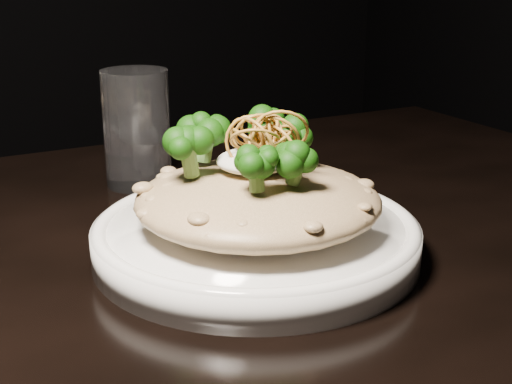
% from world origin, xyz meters
% --- Properties ---
extents(table, '(1.10, 0.80, 0.75)m').
position_xyz_m(table, '(0.00, 0.00, 0.67)').
color(table, black).
rests_on(table, ground).
extents(plate, '(0.27, 0.27, 0.03)m').
position_xyz_m(plate, '(0.04, -0.01, 0.76)').
color(plate, white).
rests_on(plate, table).
extents(risotto, '(0.20, 0.20, 0.04)m').
position_xyz_m(risotto, '(0.04, -0.01, 0.80)').
color(risotto, brown).
rests_on(risotto, plate).
extents(broccoli, '(0.12, 0.12, 0.04)m').
position_xyz_m(broccoli, '(0.04, -0.01, 0.84)').
color(broccoli, black).
rests_on(broccoli, risotto).
extents(cheese, '(0.06, 0.06, 0.02)m').
position_xyz_m(cheese, '(0.04, -0.00, 0.83)').
color(cheese, silver).
rests_on(cheese, risotto).
extents(shallots, '(0.06, 0.06, 0.04)m').
position_xyz_m(shallots, '(0.05, -0.01, 0.86)').
color(shallots, olive).
rests_on(shallots, cheese).
extents(drinking_glass, '(0.08, 0.08, 0.12)m').
position_xyz_m(drinking_glass, '(0.02, 0.22, 0.81)').
color(drinking_glass, silver).
rests_on(drinking_glass, table).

